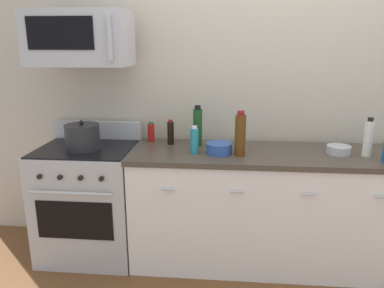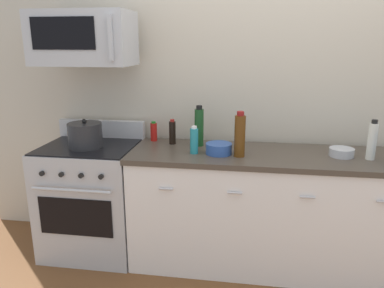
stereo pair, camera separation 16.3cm
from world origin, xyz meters
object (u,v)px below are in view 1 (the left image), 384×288
object	(u,v)px
bottle_soy_sauce_dark	(171,133)
bowl_blue_mixing	(219,148)
bottle_dish_soap	(194,140)
microwave	(80,38)
range_oven	(90,200)
bowl_steel_prep	(339,149)
bottle_hot_sauce_red	(151,132)
bottle_wine_amber	(240,135)
bottle_vinegar_white	(368,138)
bottle_wine_green	(198,127)
stockpot	(82,137)

from	to	relation	value
bottle_soy_sauce_dark	bowl_blue_mixing	bearing A→B (deg)	-29.37
bottle_dish_soap	microwave	bearing A→B (deg)	171.67
range_oven	bowl_steel_prep	world-z (taller)	range_oven
range_oven	microwave	distance (m)	1.28
bottle_hot_sauce_red	bowl_blue_mixing	size ratio (longest dim) A/B	0.85
bottle_wine_amber	bowl_blue_mixing	distance (m)	0.19
bottle_vinegar_white	bowl_blue_mixing	xyz separation A→B (m)	(-1.07, -0.03, -0.09)
microwave	bottle_soy_sauce_dark	distance (m)	0.99
bottle_wine_amber	bottle_wine_green	distance (m)	0.41
bottle_wine_amber	bottle_dish_soap	bearing A→B (deg)	175.61
bottle_hot_sauce_red	bowl_blue_mixing	distance (m)	0.64
bottle_dish_soap	bottle_soy_sauce_dark	world-z (taller)	bottle_dish_soap
range_oven	bowl_blue_mixing	xyz separation A→B (m)	(1.05, -0.07, 0.49)
microwave	bowl_blue_mixing	distance (m)	1.32
bottle_wine_amber	bottle_dish_soap	size ratio (longest dim) A/B	1.59
bottle_wine_amber	stockpot	bearing A→B (deg)	177.41
bottle_hot_sauce_red	bowl_blue_mixing	world-z (taller)	bottle_hot_sauce_red
range_oven	bottle_soy_sauce_dark	size ratio (longest dim) A/B	5.25
microwave	bottle_wine_green	world-z (taller)	microwave
bottle_wine_amber	bottle_soy_sauce_dark	xyz separation A→B (m)	(-0.55, 0.26, -0.06)
microwave	stockpot	bearing A→B (deg)	-90.13
bottle_dish_soap	bowl_blue_mixing	world-z (taller)	bottle_dish_soap
bottle_soy_sauce_dark	bowl_blue_mixing	distance (m)	0.46
microwave	bottle_wine_amber	size ratio (longest dim) A/B	2.25
bowl_blue_mixing	bottle_hot_sauce_red	bearing A→B (deg)	152.57
bottle_vinegar_white	bottle_wine_amber	bearing A→B (deg)	-175.83
bottle_soy_sauce_dark	bowl_steel_prep	xyz separation A→B (m)	(1.28, -0.15, -0.06)
bottle_vinegar_white	bottle_wine_green	bearing A→B (deg)	171.88
stockpot	bottle_vinegar_white	bearing A→B (deg)	0.34
microwave	bottle_vinegar_white	xyz separation A→B (m)	(2.12, -0.09, -0.69)
bottle_wine_green	range_oven	bearing A→B (deg)	-171.09
bottle_hot_sauce_red	bowl_blue_mixing	bearing A→B (deg)	-27.43
bowl_steel_prep	stockpot	distance (m)	1.94
microwave	bottle_dish_soap	size ratio (longest dim) A/B	3.58
microwave	bottle_wine_green	bearing A→B (deg)	6.02
bottle_vinegar_white	bowl_blue_mixing	bearing A→B (deg)	-178.60
bottle_wine_green	bottle_soy_sauce_dark	world-z (taller)	bottle_wine_green
bottle_vinegar_white	bottle_soy_sauce_dark	xyz separation A→B (m)	(-1.47, 0.20, -0.04)
bottle_wine_green	stockpot	distance (m)	0.90
range_oven	bottle_wine_green	size ratio (longest dim) A/B	3.30
bowl_blue_mixing	bowl_steel_prep	world-z (taller)	bowl_blue_mixing
bowl_blue_mixing	stockpot	size ratio (longest dim) A/B	0.74
bottle_vinegar_white	stockpot	bearing A→B (deg)	-179.66
bottle_soy_sauce_dark	bowl_steel_prep	bearing A→B (deg)	-6.74
bowl_steel_prep	bottle_soy_sauce_dark	bearing A→B (deg)	173.26
bottle_dish_soap	stockpot	bearing A→B (deg)	178.10
bottle_wine_amber	stockpot	distance (m)	1.20
bowl_blue_mixing	bottle_soy_sauce_dark	bearing A→B (deg)	150.63
range_oven	stockpot	size ratio (longest dim) A/B	4.06
microwave	bottle_wine_green	xyz separation A→B (m)	(0.87, 0.09, -0.68)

